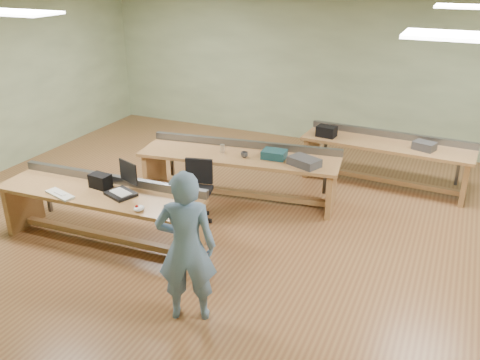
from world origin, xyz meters
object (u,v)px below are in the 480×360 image
Objects in this scene: laptop_base at (121,194)px; drinks_can at (222,149)px; camera_bag at (100,181)px; workbench_back at (386,154)px; parts_bin_teal at (274,154)px; parts_bin_grey at (304,162)px; mug at (244,155)px; workbench_front at (102,204)px; task_chair at (197,199)px; workbench_mid at (240,165)px; person at (186,247)px.

drinks_can is (0.50, 1.95, 0.04)m from laptop_base.
workbench_back is at bearing 53.17° from camera_bag.
laptop_base is 1.01× the size of parts_bin_teal.
camera_bag is at bearing -140.31° from parts_bin_grey.
parts_bin_teal is at bearing 20.08° from mug.
camera_bag is 0.61× the size of parts_bin_grey.
workbench_front is at bearing -158.69° from laptop_base.
camera_bag reaches higher than task_chair.
workbench_front is at bearing -52.71° from camera_bag.
mug is at bearing -48.46° from workbench_mid.
camera_bag reaches higher than workbench_back.
person is 6.11× the size of camera_bag.
person reaches higher than parts_bin_teal.
parts_bin_teal is at bearing -2.89° from workbench_mid.
camera_bag is at bearing -131.27° from parts_bin_teal.
mug is (-0.59, 2.81, -0.05)m from person.
parts_bin_teal is 0.46m from mug.
workbench_front is at bearing -50.39° from person.
mug is at bearing -102.07° from person.
workbench_back reaches higher than mug.
workbench_front is 2.28m from mug.
workbench_back is at bearing 71.41° from laptop_base.
workbench_front reaches higher than laptop_base.
workbench_mid is at bearing 60.28° from task_chair.
workbench_back is at bearing 33.93° from drinks_can.
parts_bin_teal is 0.83m from drinks_can.
task_chair is at bearing -147.20° from parts_bin_grey.
parts_bin_teal is at bearing -132.36° from workbench_back.
workbench_front is 6.36× the size of parts_bin_grey.
laptop_base is 0.41m from camera_bag.
parts_bin_grey is at bearing 45.92° from camera_bag.
drinks_can reaches higher than workbench_mid.
person is at bearing -86.94° from parts_bin_teal.
workbench_back is 2.76m from drinks_can.
person reaches higher than parts_bin_grey.
workbench_mid is 0.99m from task_chair.
camera_bag is at bearing -52.09° from person.
workbench_front is 7.95× the size of laptop_base.
task_chair reaches higher than mug.
workbench_mid is at bearing 10.43° from drinks_can.
person is at bearing -84.04° from workbench_mid.
person is 2.97m from parts_bin_teal.
person reaches higher than workbench_front.
person is 2.28m from task_chair.
parts_bin_teal is 0.52m from parts_bin_grey.
parts_bin_grey is at bearing -0.45° from drinks_can.
workbench_back is at bearing 44.65° from parts_bin_teal.
parts_bin_grey is (0.35, 2.86, -0.03)m from person.
camera_bag is 2.60m from parts_bin_teal.
drinks_can is (-0.27, -0.05, 0.25)m from workbench_mid.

